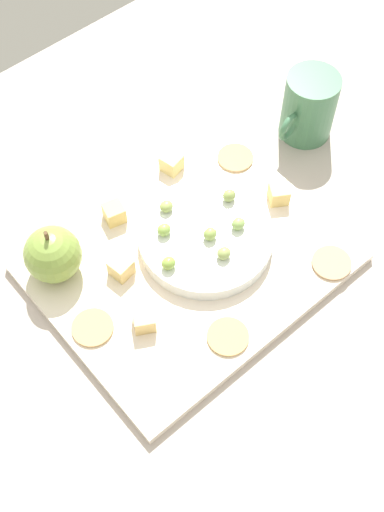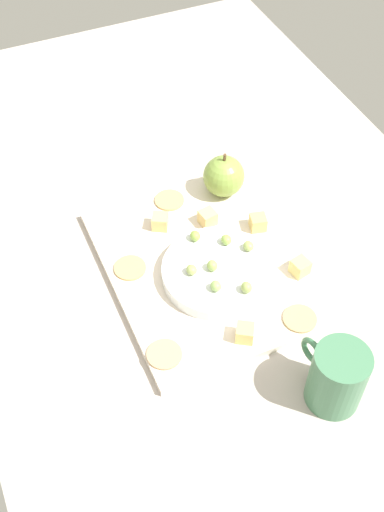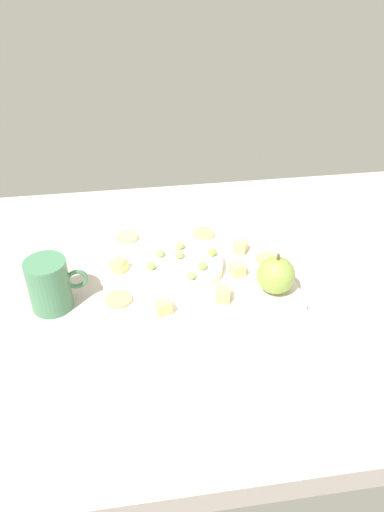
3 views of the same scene
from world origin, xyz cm
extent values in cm
cube|color=#B6AAA1|center=(0.00, 0.00, 2.28)|extent=(147.02, 80.55, 4.56)
cube|color=silver|center=(-0.08, 3.95, 5.24)|extent=(35.55, 28.54, 1.36)
cylinder|color=white|center=(-3.20, 3.24, 6.93)|extent=(16.69, 16.69, 2.03)
sphere|color=#81A143|center=(13.10, -5.47, 9.36)|extent=(6.88, 6.88, 6.88)
cylinder|color=brown|center=(13.10, -5.47, 13.39)|extent=(0.50, 0.50, 1.20)
cube|color=#E7C36A|center=(3.26, -6.90, 7.14)|extent=(2.96, 2.96, 2.44)
cube|color=#EACE74|center=(-7.42, -8.42, 7.14)|extent=(2.92, 2.92, 2.44)
cube|color=#F4CA76|center=(9.70, 7.28, 7.14)|extent=(3.33, 3.33, 2.44)
cube|color=#ECC879|center=(7.44, 0.16, 7.14)|extent=(2.80, 2.80, 2.44)
cube|color=#F0CB6F|center=(-14.65, 4.46, 7.14)|extent=(3.36, 3.36, 2.44)
cylinder|color=tan|center=(3.44, 14.74, 6.12)|extent=(4.87, 4.87, 0.40)
cylinder|color=tan|center=(-15.03, -4.15, 6.12)|extent=(4.87, 4.87, 0.40)
cylinder|color=tan|center=(14.56, 3.73, 6.12)|extent=(4.87, 4.87, 0.40)
cylinder|color=tan|center=(-12.78, 15.70, 6.12)|extent=(4.87, 4.87, 0.40)
ellipsoid|color=#94BA61|center=(-6.73, 5.22, 8.72)|extent=(1.76, 1.58, 1.54)
ellipsoid|color=#97B658|center=(-3.12, 4.11, 8.76)|extent=(1.76, 1.58, 1.63)
ellipsoid|color=#98AC5A|center=(-8.74, 1.34, 8.76)|extent=(1.76, 1.58, 1.62)
ellipsoid|color=#8FB64A|center=(3.31, 4.01, 8.74)|extent=(1.76, 1.58, 1.58)
ellipsoid|color=#9AAD5D|center=(-2.58, 7.20, 8.69)|extent=(1.76, 1.58, 1.48)
ellipsoid|color=#91B751|center=(0.71, 0.37, 8.71)|extent=(1.76, 1.58, 1.52)
ellipsoid|color=#9EB35C|center=(-1.75, -2.54, 8.66)|extent=(1.76, 1.58, 1.42)
cylinder|color=#437954|center=(-26.76, -2.39, 9.42)|extent=(7.25, 7.25, 9.71)
torus|color=#437954|center=(-22.01, -1.53, 9.42)|extent=(4.08, 1.50, 4.00)
camera|label=1|loc=(27.29, 36.26, 76.22)|focal=46.89mm
camera|label=2|loc=(-57.19, 31.05, 81.40)|focal=45.25mm
camera|label=3|loc=(-11.61, -70.24, 62.40)|focal=33.82mm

